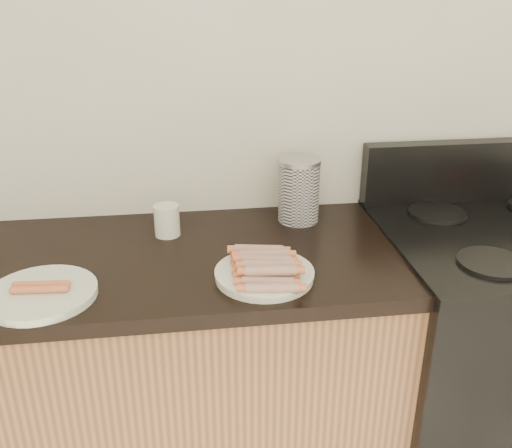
{
  "coord_description": "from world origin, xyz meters",
  "views": [
    {
      "loc": [
        -0.18,
        0.28,
        1.61
      ],
      "look_at": [
        0.0,
        1.62,
        1.01
      ],
      "focal_mm": 40.0,
      "sensor_mm": 36.0,
      "label": 1
    }
  ],
  "objects": [
    {
      "name": "stove",
      "position": [
        0.78,
        1.68,
        0.46
      ],
      "size": [
        0.76,
        0.65,
        0.91
      ],
      "color": "black",
      "rests_on": "floor"
    },
    {
      "name": "cabinet_base",
      "position": [
        -0.7,
        1.69,
        0.43
      ],
      "size": [
        2.2,
        0.59,
        0.86
      ],
      "primitive_type": "cube",
      "color": "#9E693C",
      "rests_on": "floor"
    },
    {
      "name": "canister",
      "position": [
        0.17,
        1.88,
        1.0
      ],
      "size": [
        0.13,
        0.13,
        0.2
      ],
      "rotation": [
        0.0,
        0.0,
        0.29
      ],
      "color": "white",
      "rests_on": "counter_slab"
    },
    {
      "name": "side_plate",
      "position": [
        -0.53,
        1.51,
        0.91
      ],
      "size": [
        0.34,
        0.34,
        0.02
      ],
      "primitive_type": "cylinder",
      "rotation": [
        0.0,
        0.0,
        -0.38
      ],
      "color": "white",
      "rests_on": "counter_slab"
    },
    {
      "name": "mug",
      "position": [
        -0.23,
        1.83,
        0.95
      ],
      "size": [
        0.08,
        0.08,
        0.09
      ],
      "primitive_type": "cylinder",
      "rotation": [
        0.0,
        0.0,
        0.1
      ],
      "color": "white",
      "rests_on": "counter_slab"
    },
    {
      "name": "plain_sausages",
      "position": [
        -0.53,
        1.51,
        0.93
      ],
      "size": [
        0.12,
        0.05,
        0.02
      ],
      "rotation": [
        0.0,
        0.0,
        -0.07
      ],
      "color": "#C07B3C",
      "rests_on": "side_plate"
    },
    {
      "name": "burner_far_left",
      "position": [
        0.61,
        1.84,
        0.92
      ],
      "size": [
        0.18,
        0.18,
        0.01
      ],
      "primitive_type": "cylinder",
      "color": "black",
      "rests_on": "stove"
    },
    {
      "name": "stove_panel",
      "position": [
        0.78,
        1.96,
        1.01
      ],
      "size": [
        0.76,
        0.06,
        0.2
      ],
      "primitive_type": "cube",
      "color": "black",
      "rests_on": "stove"
    },
    {
      "name": "wall_back",
      "position": [
        0.0,
        2.0,
        1.3
      ],
      "size": [
        4.0,
        0.04,
        2.6
      ],
      "primitive_type": "cube",
      "color": "silver",
      "rests_on": "ground"
    },
    {
      "name": "main_plate",
      "position": [
        0.01,
        1.53,
        0.91
      ],
      "size": [
        0.31,
        0.31,
        0.02
      ],
      "primitive_type": "cylinder",
      "rotation": [
        0.0,
        0.0,
        0.28
      ],
      "color": "white",
      "rests_on": "counter_slab"
    },
    {
      "name": "burner_near_left",
      "position": [
        0.61,
        1.51,
        0.92
      ],
      "size": [
        0.18,
        0.18,
        0.01
      ],
      "primitive_type": "cylinder",
      "color": "black",
      "rests_on": "stove"
    },
    {
      "name": "hotdog_pile",
      "position": [
        0.01,
        1.53,
        0.94
      ],
      "size": [
        0.13,
        0.25,
        0.05
      ],
      "rotation": [
        0.0,
        0.0,
        -0.18
      ],
      "color": "maroon",
      "rests_on": "main_plate"
    }
  ]
}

